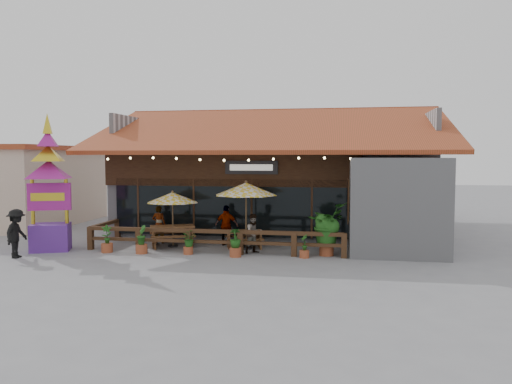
% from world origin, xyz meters
% --- Properties ---
extents(ground, '(100.00, 100.00, 0.00)m').
position_xyz_m(ground, '(0.00, 0.00, 0.00)').
color(ground, gray).
rests_on(ground, ground).
extents(restaurant_building, '(15.50, 14.73, 6.09)m').
position_xyz_m(restaurant_building, '(0.26, 6.61, 2.21)').
color(restaurant_building, '#B1B1B6').
rests_on(restaurant_building, ground).
extents(patio_railing, '(10.00, 2.60, 0.92)m').
position_xyz_m(patio_railing, '(-2.25, -0.27, 0.61)').
color(patio_railing, '#4D311B').
rests_on(patio_railing, ground).
extents(neighbor_building, '(8.40, 8.40, 4.22)m').
position_xyz_m(neighbor_building, '(-15.00, 6.00, 2.14)').
color(neighbor_building, '#BCAA8E').
rests_on(neighbor_building, ground).
extents(umbrella_left, '(2.19, 2.19, 2.28)m').
position_xyz_m(umbrella_left, '(-3.54, 0.70, 1.99)').
color(umbrella_left, brown).
rests_on(umbrella_left, ground).
extents(umbrella_right, '(2.84, 2.84, 2.71)m').
position_xyz_m(umbrella_right, '(-0.52, 0.72, 2.36)').
color(umbrella_right, brown).
rests_on(umbrella_right, ground).
extents(picnic_table_left, '(2.21, 2.09, 0.84)m').
position_xyz_m(picnic_table_left, '(-3.58, 0.75, 0.57)').
color(picnic_table_left, brown).
rests_on(picnic_table_left, ground).
extents(picnic_table_right, '(1.75, 1.63, 0.69)m').
position_xyz_m(picnic_table_right, '(-0.63, 0.91, 0.47)').
color(picnic_table_right, brown).
rests_on(picnic_table_right, ground).
extents(thai_sign_tower, '(2.73, 2.73, 5.70)m').
position_xyz_m(thai_sign_tower, '(-7.91, -0.98, 3.01)').
color(thai_sign_tower, '#5C2792').
rests_on(thai_sign_tower, ground).
extents(tropical_plant, '(1.74, 1.82, 1.95)m').
position_xyz_m(tropical_plant, '(2.66, -0.11, 1.12)').
color(tropical_plant, '#9A492A').
rests_on(tropical_plant, ground).
extents(diner_a, '(0.59, 0.39, 1.59)m').
position_xyz_m(diner_a, '(-4.39, 1.37, 0.79)').
color(diner_a, '#3B2413').
rests_on(diner_a, ground).
extents(diner_b, '(0.92, 0.88, 1.49)m').
position_xyz_m(diner_b, '(-0.05, -0.13, 0.74)').
color(diner_b, '#3B2413').
rests_on(diner_b, ground).
extents(diner_c, '(1.01, 0.50, 1.66)m').
position_xyz_m(diner_c, '(-1.45, 1.30, 0.83)').
color(diner_c, '#3B2413').
rests_on(diner_c, ground).
extents(pedestrian, '(0.76, 1.20, 1.77)m').
position_xyz_m(pedestrian, '(-8.33, -2.43, 0.88)').
color(pedestrian, black).
rests_on(pedestrian, ground).
extents(planter_a, '(0.45, 0.43, 1.06)m').
position_xyz_m(planter_a, '(-5.61, -0.92, 0.44)').
color(planter_a, '#9A492A').
rests_on(planter_a, ground).
extents(planter_b, '(0.44, 0.46, 1.07)m').
position_xyz_m(planter_b, '(-4.21, -0.93, 0.48)').
color(planter_b, '#9A492A').
rests_on(planter_b, ground).
extents(planter_c, '(0.65, 0.60, 0.88)m').
position_xyz_m(planter_c, '(-2.44, -0.76, 0.50)').
color(planter_c, '#9A492A').
rests_on(planter_c, ground).
extents(planter_d, '(0.51, 0.51, 1.04)m').
position_xyz_m(planter_d, '(-0.60, -0.95, 0.50)').
color(planter_d, '#9A492A').
rests_on(planter_d, ground).
extents(planter_e, '(0.35, 0.37, 0.86)m').
position_xyz_m(planter_e, '(1.89, -0.71, 0.36)').
color(planter_e, '#9A492A').
rests_on(planter_e, ground).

